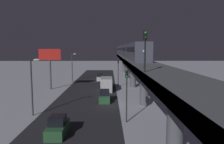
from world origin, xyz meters
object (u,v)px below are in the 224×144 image
at_px(rail_signal, 145,44).
at_px(traffic_light_mid, 118,69).
at_px(commercial_billboard, 50,58).
at_px(subway_train, 126,50).
at_px(box_truck, 107,84).
at_px(sedan_white, 100,77).
at_px(sedan_green, 105,97).
at_px(sedan_green_2, 58,127).
at_px(traffic_light_near, 127,89).

relative_size(rail_signal, traffic_light_mid, 0.62).
bearing_deg(commercial_billboard, subway_train, -127.17).
relative_size(box_truck, commercial_billboard, 0.83).
height_order(sedan_white, traffic_light_mid, traffic_light_mid).
bearing_deg(subway_train, rail_signal, 87.60).
xyz_separation_m(sedan_green, sedan_green_2, (4.60, 13.78, 0.01)).
height_order(rail_signal, sedan_green_2, rail_signal).
relative_size(sedan_green, box_truck, 0.58).
bearing_deg(sedan_green_2, traffic_light_near, -155.14).
relative_size(subway_train, rail_signal, 18.52).
height_order(sedan_green, sedan_white, same).
distance_m(traffic_light_near, traffic_light_mid, 23.80).
relative_size(sedan_white, sedan_green_2, 1.04).
distance_m(rail_signal, sedan_green_2, 12.40).
height_order(sedan_white, sedan_green_2, same).
bearing_deg(commercial_billboard, box_truck, 176.37).
distance_m(rail_signal, box_truck, 26.30).
bearing_deg(sedan_green, subway_train, 79.75).
bearing_deg(traffic_light_near, box_truck, -82.40).
relative_size(rail_signal, box_truck, 0.54).
bearing_deg(sedan_white, sedan_green, -85.66).
xyz_separation_m(box_truck, traffic_light_near, (-2.70, 20.22, 2.85)).
height_order(sedan_green, traffic_light_mid, traffic_light_mid).
relative_size(sedan_green_2, box_truck, 0.55).
relative_size(sedan_green, sedan_white, 1.02).
bearing_deg(rail_signal, box_truck, -80.67).
xyz_separation_m(sedan_white, commercial_billboard, (10.37, 13.00, 6.03)).
xyz_separation_m(sedan_green, box_truck, (-0.20, -9.91, 0.56)).
bearing_deg(box_truck, traffic_light_mid, -127.08).
distance_m(traffic_light_near, commercial_billboard, 25.99).
bearing_deg(rail_signal, traffic_light_mid, -87.25).
xyz_separation_m(sedan_green_2, traffic_light_near, (-7.50, -3.47, 3.40)).
xyz_separation_m(sedan_green, sedan_white, (1.80, -23.70, 0.01)).
distance_m(sedan_white, traffic_light_near, 34.50).
bearing_deg(commercial_billboard, rail_signal, 122.82).
relative_size(sedan_white, traffic_light_mid, 0.66).
bearing_deg(traffic_light_near, sedan_green_2, 24.86).
bearing_deg(box_truck, subway_train, -103.71).
height_order(sedan_white, box_truck, box_truck).
bearing_deg(sedan_green_2, rail_signal, 173.57).
distance_m(box_truck, commercial_billboard, 13.56).
height_order(rail_signal, commercial_billboard, rail_signal).
distance_m(sedan_green_2, box_truck, 24.19).
bearing_deg(subway_train, box_truck, 76.29).
xyz_separation_m(rail_signal, box_truck, (4.06, -24.70, -8.07)).
bearing_deg(subway_train, sedan_green, 79.75).
relative_size(subway_train, sedan_green_2, 18.14).
distance_m(subway_train, sedan_green_2, 50.71).
bearing_deg(traffic_light_mid, sedan_green_2, 74.62).
bearing_deg(traffic_light_mid, rail_signal, 92.75).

